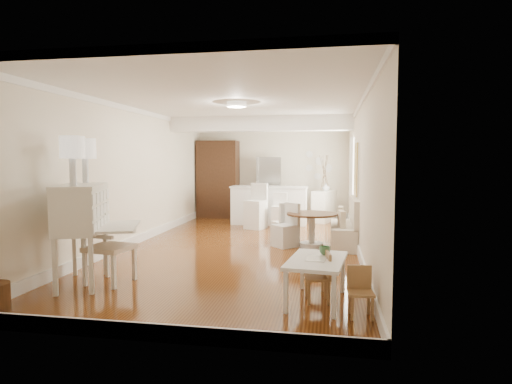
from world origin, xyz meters
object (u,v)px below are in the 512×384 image
(slip_chair_near, at_px, (285,225))
(breakfast_counter, at_px, (269,205))
(kids_chair_c, at_px, (361,292))
(pantry_cabinet, at_px, (218,179))
(kids_chair_a, at_px, (317,277))
(bar_stool_left, at_px, (256,206))
(bar_stool_right, at_px, (279,211))
(kids_table, at_px, (316,280))
(slip_chair_far, at_px, (284,222))
(secretary_bureau, at_px, (82,235))
(gustavian_armchair, at_px, (110,246))
(kids_chair_b, at_px, (316,268))
(fridge, at_px, (281,188))
(dining_table, at_px, (312,230))
(sideboard, at_px, (324,206))

(slip_chair_near, height_order, breakfast_counter, breakfast_counter)
(kids_chair_c, height_order, pantry_cabinet, pantry_cabinet)
(kids_chair_a, relative_size, bar_stool_left, 0.55)
(bar_stool_right, relative_size, pantry_cabinet, 0.39)
(kids_table, distance_m, slip_chair_far, 3.88)
(secretary_bureau, xyz_separation_m, slip_chair_near, (2.53, 3.07, -0.27))
(pantry_cabinet, bearing_deg, gustavian_armchair, -87.92)
(kids_chair_c, bearing_deg, slip_chair_far, 101.53)
(kids_chair_b, xyz_separation_m, kids_chair_c, (0.52, -0.98, -0.00))
(secretary_bureau, xyz_separation_m, kids_chair_c, (3.76, -0.63, -0.42))
(kids_chair_c, height_order, slip_chair_far, slip_chair_far)
(slip_chair_far, height_order, fridge, fridge)
(secretary_bureau, xyz_separation_m, fridge, (2.00, 7.01, 0.20))
(slip_chair_far, distance_m, bar_stool_right, 1.75)
(slip_chair_far, bearing_deg, kids_chair_a, 67.37)
(fridge, bearing_deg, slip_chair_near, -82.27)
(kids_chair_b, distance_m, slip_chair_near, 2.81)
(secretary_bureau, height_order, kids_chair_c, secretary_bureau)
(secretary_bureau, xyz_separation_m, bar_stool_left, (1.57, 5.17, -0.13))
(bar_stool_left, bearing_deg, kids_chair_c, -49.88)
(secretary_bureau, distance_m, kids_chair_c, 3.84)
(gustavian_armchair, xyz_separation_m, dining_table, (2.71, 2.98, -0.19))
(kids_chair_c, distance_m, breakfast_counter, 6.88)
(gustavian_armchair, distance_m, bar_stool_left, 5.18)
(kids_chair_a, height_order, sideboard, sideboard)
(kids_chair_c, distance_m, sideboard, 7.33)
(kids_chair_b, bearing_deg, fridge, -160.88)
(kids_table, bearing_deg, gustavian_armchair, 173.49)
(dining_table, distance_m, pantry_cabinet, 4.99)
(gustavian_armchair, xyz_separation_m, slip_chair_near, (2.18, 2.95, -0.09))
(dining_table, bearing_deg, kids_table, -86.61)
(kids_chair_b, height_order, dining_table, dining_table)
(bar_stool_right, distance_m, sideboard, 1.77)
(kids_chair_c, distance_m, slip_chair_far, 4.41)
(bar_stool_right, relative_size, sideboard, 0.99)
(sideboard, bearing_deg, slip_chair_near, -80.53)
(slip_chair_near, xyz_separation_m, slip_chair_far, (-0.08, 0.52, -0.01))
(slip_chair_near, distance_m, fridge, 4.00)
(sideboard, bearing_deg, kids_chair_c, -65.30)
(slip_chair_far, height_order, pantry_cabinet, pantry_cabinet)
(kids_chair_c, bearing_deg, slip_chair_near, 102.64)
(kids_chair_b, bearing_deg, breakfast_counter, -157.03)
(kids_chair_b, relative_size, breakfast_counter, 0.28)
(slip_chair_far, xyz_separation_m, breakfast_counter, (-0.65, 2.37, 0.09))
(slip_chair_near, height_order, slip_chair_far, slip_chair_near)
(gustavian_armchair, height_order, breakfast_counter, gustavian_armchair)
(secretary_bureau, xyz_separation_m, kids_table, (3.26, -0.21, -0.43))
(fridge, distance_m, sideboard, 1.38)
(kids_chair_b, height_order, slip_chair_far, slip_chair_far)
(kids_chair_b, height_order, fridge, fridge)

